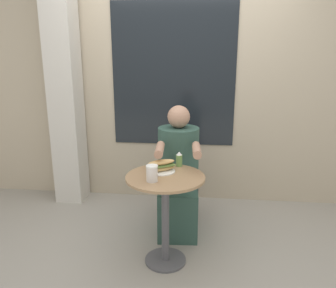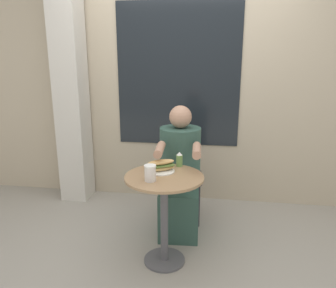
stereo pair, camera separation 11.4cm
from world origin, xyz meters
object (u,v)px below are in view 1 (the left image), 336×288
Objects in this scene: diner_chair at (180,166)px; condiment_bottle at (179,159)px; cafe_table at (165,201)px; drink_cup at (152,173)px; sandwich_on_plate at (162,166)px; seated_diner at (178,180)px.

condiment_bottle is at bearing 89.43° from diner_chair.
cafe_table is 5.99× the size of condiment_bottle.
diner_chair is at bearing 82.09° from drink_cup.
diner_chair reaches higher than drink_cup.
cafe_table is 0.27m from sandwich_on_plate.
cafe_table is at bearing -66.42° from sandwich_on_plate.
cafe_table is 0.84× the size of diner_chair.
diner_chair is at bearing -92.40° from seated_diner.
drink_cup reaches higher than cafe_table.
sandwich_on_plate is (-0.10, -0.41, 0.26)m from seated_diner.
cafe_table is 0.62× the size of seated_diner.
seated_diner reaches higher than condiment_bottle.
seated_diner is 0.49m from sandwich_on_plate.
cafe_table is 0.85m from diner_chair.
sandwich_on_plate is (-0.09, -0.75, 0.25)m from diner_chair.
diner_chair is 7.26× the size of drink_cup.
seated_diner is 0.38m from condiment_bottle.
seated_diner is 9.94× the size of drink_cup.
seated_diner is (0.06, 0.50, -0.01)m from cafe_table.
condiment_bottle is (0.17, 0.36, -0.00)m from drink_cup.
drink_cup is at bearing -125.51° from cafe_table.
seated_diner is at bearing 83.17° from cafe_table.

